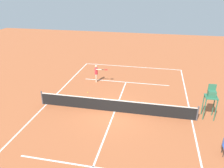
# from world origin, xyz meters

# --- Properties ---
(ground_plane) EXTENTS (60.00, 60.00, 0.00)m
(ground_plane) POSITION_xyz_m (0.00, 0.00, 0.00)
(ground_plane) COLOR #AD5933
(court_lines) EXTENTS (10.74, 20.15, 0.01)m
(court_lines) POSITION_xyz_m (0.00, 0.00, 0.00)
(court_lines) COLOR white
(court_lines) RESTS_ON ground
(tennis_net) EXTENTS (11.34, 0.10, 1.07)m
(tennis_net) POSITION_xyz_m (0.00, 0.00, 0.50)
(tennis_net) COLOR #4C4C51
(tennis_net) RESTS_ON ground
(player_serving) EXTENTS (1.28, 0.46, 1.63)m
(player_serving) POSITION_xyz_m (2.71, -5.07, 0.97)
(player_serving) COLOR beige
(player_serving) RESTS_ON ground
(tennis_ball) EXTENTS (0.07, 0.07, 0.07)m
(tennis_ball) POSITION_xyz_m (2.83, -2.56, 0.03)
(tennis_ball) COLOR #CCE033
(tennis_ball) RESTS_ON ground
(umpire_chair) EXTENTS (0.80, 0.80, 2.41)m
(umpire_chair) POSITION_xyz_m (-6.40, -0.58, 1.61)
(umpire_chair) COLOR #2D6B4C
(umpire_chair) RESTS_ON ground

